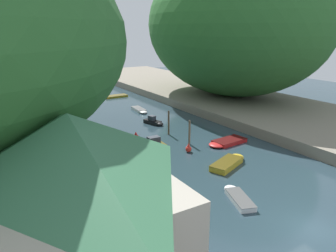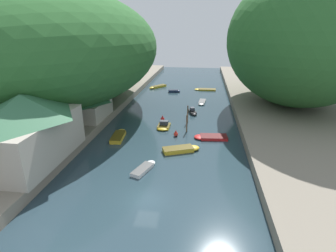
{
  "view_description": "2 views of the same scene",
  "coord_description": "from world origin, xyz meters",
  "px_view_note": "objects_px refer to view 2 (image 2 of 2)",
  "views": [
    {
      "loc": [
        -19.49,
        -12.05,
        13.88
      ],
      "look_at": [
        -0.44,
        19.22,
        2.97
      ],
      "focal_mm": 35.0,
      "sensor_mm": 36.0,
      "label": 1
    },
    {
      "loc": [
        5.39,
        -22.43,
        17.09
      ],
      "look_at": [
        -0.09,
        17.4,
        1.72
      ],
      "focal_mm": 28.0,
      "sensor_mm": 36.0,
      "label": 2
    }
  ],
  "objects_px": {
    "boat_near_quay": "(119,135)",
    "person_on_quay": "(46,152)",
    "boat_white_cruiser": "(157,87)",
    "boat_far_right_bank": "(193,112)",
    "boat_far_upstream": "(175,91)",
    "boat_mid_channel": "(204,89)",
    "boat_open_rowboat": "(145,168)",
    "channel_buoy_near": "(176,134)",
    "boat_navy_launch": "(202,102)",
    "boat_small_dinghy": "(210,137)",
    "boat_cabin_cruiser": "(164,126)",
    "boathouse_shed": "(90,105)",
    "channel_buoy_far": "(162,119)",
    "boat_red_skiff": "(182,149)",
    "waterfront_building": "(26,127)"
  },
  "relations": [
    {
      "from": "boat_navy_launch",
      "to": "channel_buoy_near",
      "type": "height_order",
      "value": "channel_buoy_near"
    },
    {
      "from": "boat_near_quay",
      "to": "boat_navy_launch",
      "type": "bearing_deg",
      "value": 54.61
    },
    {
      "from": "boat_navy_launch",
      "to": "boat_red_skiff",
      "type": "relative_size",
      "value": 0.88
    },
    {
      "from": "boathouse_shed",
      "to": "boat_far_right_bank",
      "type": "height_order",
      "value": "boathouse_shed"
    },
    {
      "from": "boat_mid_channel",
      "to": "person_on_quay",
      "type": "relative_size",
      "value": 3.57
    },
    {
      "from": "boat_near_quay",
      "to": "boat_far_upstream",
      "type": "distance_m",
      "value": 32.84
    },
    {
      "from": "boat_far_right_bank",
      "to": "boathouse_shed",
      "type": "bearing_deg",
      "value": 9.47
    },
    {
      "from": "boat_white_cruiser",
      "to": "boat_far_right_bank",
      "type": "xyz_separation_m",
      "value": [
        11.69,
        -23.28,
        0.08
      ]
    },
    {
      "from": "boat_open_rowboat",
      "to": "person_on_quay",
      "type": "distance_m",
      "value": 12.52
    },
    {
      "from": "boat_red_skiff",
      "to": "person_on_quay",
      "type": "bearing_deg",
      "value": -88.27
    },
    {
      "from": "boat_near_quay",
      "to": "boat_small_dinghy",
      "type": "relative_size",
      "value": 1.02
    },
    {
      "from": "boat_mid_channel",
      "to": "boat_red_skiff",
      "type": "distance_m",
      "value": 39.86
    },
    {
      "from": "boat_mid_channel",
      "to": "boat_small_dinghy",
      "type": "height_order",
      "value": "boat_small_dinghy"
    },
    {
      "from": "boat_near_quay",
      "to": "channel_buoy_near",
      "type": "relative_size",
      "value": 5.13
    },
    {
      "from": "boat_far_right_bank",
      "to": "boat_navy_launch",
      "type": "relative_size",
      "value": 0.74
    },
    {
      "from": "boat_mid_channel",
      "to": "person_on_quay",
      "type": "height_order",
      "value": "person_on_quay"
    },
    {
      "from": "waterfront_building",
      "to": "boat_small_dinghy",
      "type": "relative_size",
      "value": 2.62
    },
    {
      "from": "boathouse_shed",
      "to": "boat_navy_launch",
      "type": "relative_size",
      "value": 1.8
    },
    {
      "from": "boat_small_dinghy",
      "to": "person_on_quay",
      "type": "height_order",
      "value": "person_on_quay"
    },
    {
      "from": "boat_red_skiff",
      "to": "channel_buoy_far",
      "type": "distance_m",
      "value": 13.39
    },
    {
      "from": "boat_far_upstream",
      "to": "channel_buoy_near",
      "type": "height_order",
      "value": "channel_buoy_near"
    },
    {
      "from": "boat_near_quay",
      "to": "boat_far_upstream",
      "type": "xyz_separation_m",
      "value": [
        5.52,
        32.37,
        -0.0
      ]
    },
    {
      "from": "boat_far_right_bank",
      "to": "boat_far_upstream",
      "type": "relative_size",
      "value": 1.09
    },
    {
      "from": "boat_white_cruiser",
      "to": "channel_buoy_far",
      "type": "xyz_separation_m",
      "value": [
        6.12,
        -28.47,
        0.13
      ]
    },
    {
      "from": "boat_cabin_cruiser",
      "to": "boat_white_cruiser",
      "type": "bearing_deg",
      "value": -76.72
    },
    {
      "from": "boat_white_cruiser",
      "to": "channel_buoy_far",
      "type": "height_order",
      "value": "channel_buoy_far"
    },
    {
      "from": "channel_buoy_near",
      "to": "person_on_quay",
      "type": "relative_size",
      "value": 0.65
    },
    {
      "from": "boat_navy_launch",
      "to": "boat_far_upstream",
      "type": "height_order",
      "value": "boat_far_upstream"
    },
    {
      "from": "boat_near_quay",
      "to": "boat_far_upstream",
      "type": "height_order",
      "value": "boat_near_quay"
    },
    {
      "from": "boat_white_cruiser",
      "to": "boat_far_upstream",
      "type": "xyz_separation_m",
      "value": [
        5.81,
        -4.91,
        0.03
      ]
    },
    {
      "from": "boat_open_rowboat",
      "to": "channel_buoy_far",
      "type": "relative_size",
      "value": 4.11
    },
    {
      "from": "boat_near_quay",
      "to": "person_on_quay",
      "type": "bearing_deg",
      "value": -122.62
    },
    {
      "from": "boat_mid_channel",
      "to": "channel_buoy_far",
      "type": "distance_m",
      "value": 28.41
    },
    {
      "from": "boat_navy_launch",
      "to": "boat_open_rowboat",
      "type": "relative_size",
      "value": 1.09
    },
    {
      "from": "boat_small_dinghy",
      "to": "boat_open_rowboat",
      "type": "distance_m",
      "value": 13.84
    },
    {
      "from": "boat_mid_channel",
      "to": "boat_far_right_bank",
      "type": "height_order",
      "value": "boat_far_right_bank"
    },
    {
      "from": "boat_open_rowboat",
      "to": "channel_buoy_near",
      "type": "xyz_separation_m",
      "value": [
        2.75,
        11.23,
        0.2
      ]
    },
    {
      "from": "boat_red_skiff",
      "to": "waterfront_building",
      "type": "bearing_deg",
      "value": -89.4
    },
    {
      "from": "boat_small_dinghy",
      "to": "channel_buoy_near",
      "type": "relative_size",
      "value": 5.03
    },
    {
      "from": "boathouse_shed",
      "to": "boat_far_upstream",
      "type": "relative_size",
      "value": 2.67
    },
    {
      "from": "boat_near_quay",
      "to": "boat_open_rowboat",
      "type": "height_order",
      "value": "boat_near_quay"
    },
    {
      "from": "boat_far_right_bank",
      "to": "boat_white_cruiser",
      "type": "bearing_deg",
      "value": -80.15
    },
    {
      "from": "channel_buoy_near",
      "to": "channel_buoy_far",
      "type": "xyz_separation_m",
      "value": [
        -3.36,
        7.1,
        0.01
      ]
    },
    {
      "from": "boat_navy_launch",
      "to": "channel_buoy_near",
      "type": "relative_size",
      "value": 4.59
    },
    {
      "from": "boat_white_cruiser",
      "to": "boat_mid_channel",
      "type": "distance_m",
      "value": 14.01
    },
    {
      "from": "waterfront_building",
      "to": "boat_far_right_bank",
      "type": "relative_size",
      "value": 3.89
    },
    {
      "from": "boat_small_dinghy",
      "to": "boat_far_upstream",
      "type": "bearing_deg",
      "value": 11.3
    },
    {
      "from": "channel_buoy_near",
      "to": "boat_far_right_bank",
      "type": "bearing_deg",
      "value": 79.85
    },
    {
      "from": "waterfront_building",
      "to": "channel_buoy_far",
      "type": "bearing_deg",
      "value": 56.4
    },
    {
      "from": "boat_near_quay",
      "to": "boat_small_dinghy",
      "type": "distance_m",
      "value": 14.83
    }
  ]
}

